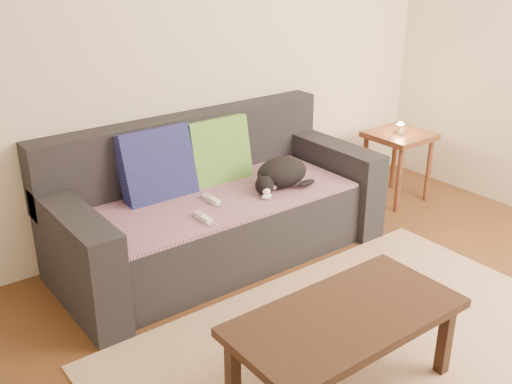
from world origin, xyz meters
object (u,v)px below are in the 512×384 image
Objects in this scene: wii_remote_b at (203,218)px; coffee_table at (346,323)px; sofa at (215,210)px; cat at (281,174)px; wii_remote_a at (211,199)px; side_table at (399,145)px.

coffee_table is (0.01, -1.14, -0.08)m from wii_remote_b.
sofa is 1.98× the size of coffee_table.
coffee_table is (-0.66, -1.26, -0.16)m from cat.
wii_remote_a is 0.27× the size of side_table.
wii_remote_a is at bearing 82.78° from coffee_table.
coffee_table is at bearing -99.19° from cat.
wii_remote_b is (-0.67, -0.12, -0.07)m from cat.
coffee_table is at bearing -100.62° from sofa.
side_table reaches higher than coffee_table.
cat is 1.43m from coffee_table.
wii_remote_a is at bearing -169.33° from cat.
wii_remote_a is at bearing -130.65° from sofa.
side_table is 0.52× the size of coffee_table.
side_table is (1.92, 0.20, -0.00)m from wii_remote_b.
wii_remote_a is 1.74m from side_table.
sofa is at bearing -41.22° from wii_remote_b.
wii_remote_b is at bearing 135.67° from wii_remote_a.
cat is 0.85× the size of side_table.
sofa reaches higher than wii_remote_b.
wii_remote_b is 1.14m from coffee_table.
cat is at bearing -78.48° from wii_remote_b.
cat is 0.69m from wii_remote_b.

